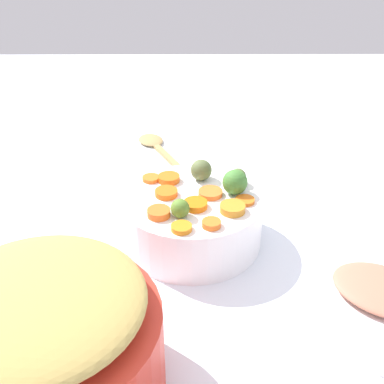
{
  "coord_description": "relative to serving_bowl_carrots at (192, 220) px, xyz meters",
  "views": [
    {
      "loc": [
        0.01,
        -0.66,
        0.52
      ],
      "look_at": [
        0.01,
        0.02,
        0.12
      ],
      "focal_mm": 45.81,
      "sensor_mm": 36.0,
      "label": 1
    }
  ],
  "objects": [
    {
      "name": "tabletop",
      "position": [
        -0.01,
        -0.02,
        -0.05
      ],
      "size": [
        2.4,
        2.4,
        0.02
      ],
      "primitive_type": "cube",
      "color": "white",
      "rests_on": "ground"
    },
    {
      "name": "serving_bowl_carrots",
      "position": [
        0.0,
        0.0,
        0.0
      ],
      "size": [
        0.23,
        0.23,
        0.09
      ],
      "primitive_type": "cylinder",
      "color": "white",
      "rests_on": "tabletop"
    },
    {
      "name": "metal_pot",
      "position": [
        -0.16,
        -0.3,
        0.01
      ],
      "size": [
        0.26,
        0.26,
        0.12
      ],
      "primitive_type": "cylinder",
      "color": "red",
      "rests_on": "tabletop"
    },
    {
      "name": "stuffing_mound",
      "position": [
        -0.16,
        -0.3,
        0.09
      ],
      "size": [
        0.23,
        0.23,
        0.04
      ],
      "primitive_type": "ellipsoid",
      "color": "tan",
      "rests_on": "metal_pot"
    },
    {
      "name": "carrot_slice_0",
      "position": [
        0.03,
        -0.08,
        0.05
      ],
      "size": [
        0.04,
        0.04,
        0.01
      ],
      "primitive_type": "cylinder",
      "rotation": [
        0.0,
        0.0,
        0.45
      ],
      "color": "orange",
      "rests_on": "serving_bowl_carrots"
    },
    {
      "name": "carrot_slice_1",
      "position": [
        -0.04,
        0.01,
        0.05
      ],
      "size": [
        0.04,
        0.04,
        0.01
      ],
      "primitive_type": "cylinder",
      "rotation": [
        0.0,
        0.0,
        4.84
      ],
      "color": "orange",
      "rests_on": "serving_bowl_carrots"
    },
    {
      "name": "carrot_slice_2",
      "position": [
        -0.04,
        0.05,
        0.05
      ],
      "size": [
        0.05,
        0.05,
        0.01
      ],
      "primitive_type": "cylinder",
      "rotation": [
        0.0,
        0.0,
        4.25
      ],
      "color": "orange",
      "rests_on": "serving_bowl_carrots"
    },
    {
      "name": "carrot_slice_3",
      "position": [
        0.06,
        -0.04,
        0.05
      ],
      "size": [
        0.04,
        0.04,
        0.01
      ],
      "primitive_type": "cylinder",
      "rotation": [
        0.0,
        0.0,
        3.17
      ],
      "color": "orange",
      "rests_on": "serving_bowl_carrots"
    },
    {
      "name": "carrot_slice_4",
      "position": [
        -0.05,
        -0.05,
        0.05
      ],
      "size": [
        0.04,
        0.04,
        0.01
      ],
      "primitive_type": "cylinder",
      "rotation": [
        0.0,
        0.0,
        0.16
      ],
      "color": "orange",
      "rests_on": "serving_bowl_carrots"
    },
    {
      "name": "carrot_slice_5",
      "position": [
        0.08,
        -0.02,
        0.05
      ],
      "size": [
        0.04,
        0.04,
        0.01
      ],
      "primitive_type": "cylinder",
      "rotation": [
        0.0,
        0.0,
        5.47
      ],
      "color": "orange",
      "rests_on": "serving_bowl_carrots"
    },
    {
      "name": "carrot_slice_6",
      "position": [
        0.01,
        -0.03,
        0.05
      ],
      "size": [
        0.04,
        0.04,
        0.01
      ],
      "primitive_type": "cylinder",
      "rotation": [
        0.0,
        0.0,
        0.23
      ],
      "color": "orange",
      "rests_on": "serving_bowl_carrots"
    },
    {
      "name": "carrot_slice_7",
      "position": [
        -0.02,
        -0.09,
        0.05
      ],
      "size": [
        0.04,
        0.04,
        0.01
      ],
      "primitive_type": "cylinder",
      "rotation": [
        0.0,
        0.0,
        4.25
      ],
      "color": "orange",
      "rests_on": "serving_bowl_carrots"
    },
    {
      "name": "carrot_slice_8",
      "position": [
        0.03,
        0.01,
        0.05
      ],
      "size": [
        0.04,
        0.04,
        0.01
      ],
      "primitive_type": "cylinder",
      "rotation": [
        0.0,
        0.0,
        1.49
      ],
      "color": "orange",
      "rests_on": "serving_bowl_carrots"
    },
    {
      "name": "carrot_slice_9",
      "position": [
        -0.07,
        0.06,
        0.05
      ],
      "size": [
        0.04,
        0.04,
        0.01
      ],
      "primitive_type": "cylinder",
      "rotation": [
        0.0,
        0.0,
        5.56
      ],
      "color": "orange",
      "rests_on": "serving_bowl_carrots"
    },
    {
      "name": "brussels_sprout_0",
      "position": [
        0.07,
        0.01,
        0.06
      ],
      "size": [
        0.04,
        0.04,
        0.04
      ],
      "primitive_type": "sphere",
      "color": "#458135",
      "rests_on": "serving_bowl_carrots"
    },
    {
      "name": "brussels_sprout_1",
      "position": [
        0.02,
        0.06,
        0.06
      ],
      "size": [
        0.04,
        0.04,
        0.04
      ],
      "primitive_type": "sphere",
      "color": "#5C6C3D",
      "rests_on": "serving_bowl_carrots"
    },
    {
      "name": "brussels_sprout_2",
      "position": [
        0.08,
        0.04,
        0.06
      ],
      "size": [
        0.03,
        0.03,
        0.03
      ],
      "primitive_type": "sphere",
      "color": "#567136",
      "rests_on": "serving_bowl_carrots"
    },
    {
      "name": "brussels_sprout_3",
      "position": [
        -0.02,
        -0.06,
        0.06
      ],
      "size": [
        0.03,
        0.03,
        0.03
      ],
      "primitive_type": "sphere",
      "color": "#59842D",
      "rests_on": "serving_bowl_carrots"
    },
    {
      "name": "wooden_spoon",
      "position": [
        -0.07,
        0.35,
        -0.04
      ],
      "size": [
        0.17,
        0.3,
        0.01
      ],
      "color": "tan",
      "rests_on": "tabletop"
    },
    {
      "name": "ham_slice_main",
      "position": [
        0.27,
        -0.15,
        -0.02
      ],
      "size": [
        0.18,
        0.17,
        0.02
      ],
      "primitive_type": "ellipsoid",
      "rotation": [
        0.0,
        0.0,
        2.51
      ],
      "color": "#C1755A",
      "rests_on": "ham_plate"
    }
  ]
}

